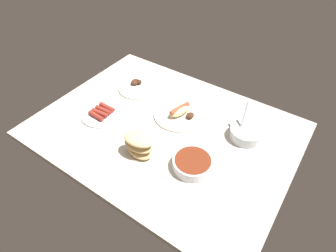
{
  "coord_description": "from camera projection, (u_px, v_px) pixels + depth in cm",
  "views": [
    {
      "loc": [
        -56.82,
        79.66,
        93.88
      ],
      "look_at": [
        -2.44,
        0.55,
        3.0
      ],
      "focal_mm": 30.09,
      "sensor_mm": 36.0,
      "label": 1
    }
  ],
  "objects": [
    {
      "name": "ground_plane",
      "position": [
        165.0,
        130.0,
        1.37
      ],
      "size": [
        120.0,
        90.0,
        3.0
      ],
      "primitive_type": "cube",
      "color": "beige"
    },
    {
      "name": "plate_hotdog_assembled",
      "position": [
        180.0,
        113.0,
        1.41
      ],
      "size": [
        25.89,
        25.89,
        5.61
      ],
      "color": "white",
      "rests_on": "ground_plane"
    },
    {
      "name": "plate_sausages",
      "position": [
        102.0,
        113.0,
        1.42
      ],
      "size": [
        20.78,
        20.78,
        3.41
      ],
      "color": "white",
      "rests_on": "ground_plane"
    },
    {
      "name": "bowl_coleslaw",
      "position": [
        246.0,
        133.0,
        1.29
      ],
      "size": [
        15.0,
        15.0,
        15.34
      ],
      "color": "silver",
      "rests_on": "ground_plane"
    },
    {
      "name": "bowl_chili",
      "position": [
        193.0,
        163.0,
        1.16
      ],
      "size": [
        16.84,
        16.84,
        4.76
      ],
      "color": "white",
      "rests_on": "ground_plane"
    },
    {
      "name": "bread_stack",
      "position": [
        139.0,
        145.0,
        1.2
      ],
      "size": [
        15.2,
        10.53,
        10.8
      ],
      "color": "#DBB77A",
      "rests_on": "ground_plane"
    },
    {
      "name": "plate_grilled_meat",
      "position": [
        138.0,
        87.0,
        1.59
      ],
      "size": [
        21.64,
        21.64,
        3.68
      ],
      "color": "white",
      "rests_on": "ground_plane"
    }
  ]
}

